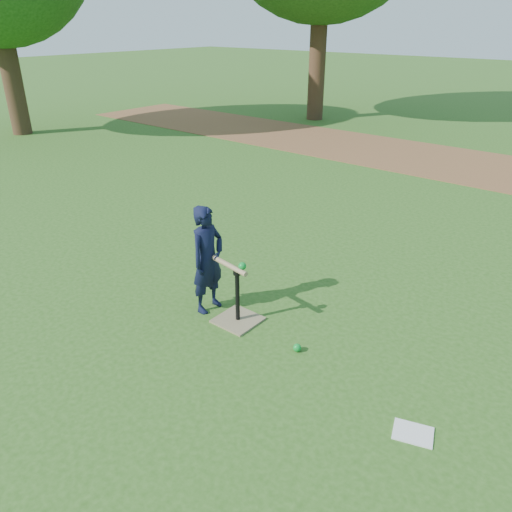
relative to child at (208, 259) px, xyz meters
The scene contains 7 objects.
ground 0.85m from the child, 27.76° to the left, with size 80.00×80.00×0.00m, color #285116.
dirt_strip 7.82m from the child, 86.08° to the left, with size 24.00×3.00×0.01m, color brown.
child is the anchor object (origin of this frame).
wiffle_ball_ground 1.33m from the child, ahead, with size 0.08×0.08×0.08m, color #0C8B2A.
clipboard 2.60m from the child, ahead, with size 0.30×0.23×0.01m, color silver.
batting_tee 0.64m from the child, ahead, with size 0.43×0.43×0.61m.
swing_action 0.31m from the child, ahead, with size 0.63×0.14×0.12m.
Camera 1 is at (2.88, -3.59, 2.89)m, focal length 35.00 mm.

